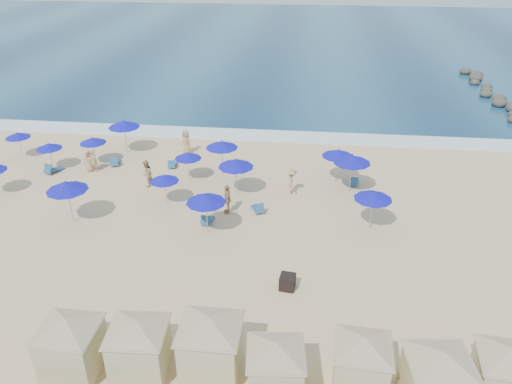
# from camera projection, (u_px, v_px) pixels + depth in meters

# --- Properties ---
(ground) EXTENTS (160.00, 160.00, 0.00)m
(ground) POSITION_uv_depth(u_px,v_px,m) (198.00, 237.00, 27.57)
(ground) COLOR #DDBB8C
(ground) RESTS_ON ground
(ocean) EXTENTS (160.00, 80.00, 0.06)m
(ocean) POSITION_uv_depth(u_px,v_px,m) (275.00, 40.00, 75.85)
(ocean) COLOR navy
(ocean) RESTS_ON ground
(surf_line) EXTENTS (160.00, 2.50, 0.08)m
(surf_line) POSITION_uv_depth(u_px,v_px,m) (238.00, 134.00, 41.16)
(surf_line) COLOR white
(surf_line) RESTS_ON ground
(rock_jetty) EXTENTS (2.56, 26.66, 0.96)m
(rock_jetty) POSITION_uv_depth(u_px,v_px,m) (504.00, 105.00, 46.93)
(rock_jetty) COLOR #312D29
(rock_jetty) RESTS_ON ground
(trash_bin) EXTENTS (0.80, 0.80, 0.71)m
(trash_bin) POSITION_uv_depth(u_px,v_px,m) (287.00, 282.00, 23.50)
(trash_bin) COLOR black
(trash_bin) RESTS_ON ground
(cabana_0) EXTENTS (4.41, 4.41, 2.77)m
(cabana_0) POSITION_uv_depth(u_px,v_px,m) (69.00, 338.00, 18.60)
(cabana_0) COLOR beige
(cabana_0) RESTS_ON ground
(cabana_1) EXTENTS (4.36, 4.36, 2.74)m
(cabana_1) POSITION_uv_depth(u_px,v_px,m) (138.00, 339.00, 18.57)
(cabana_1) COLOR beige
(cabana_1) RESTS_ON ground
(cabana_2) EXTENTS (4.67, 4.67, 2.93)m
(cabana_2) POSITION_uv_depth(u_px,v_px,m) (210.00, 337.00, 18.51)
(cabana_2) COLOR beige
(cabana_2) RESTS_ON ground
(cabana_3) EXTENTS (4.16, 4.16, 2.62)m
(cabana_3) POSITION_uv_depth(u_px,v_px,m) (276.00, 361.00, 17.71)
(cabana_3) COLOR beige
(cabana_3) RESTS_ON ground
(cabana_4) EXTENTS (4.20, 4.20, 2.64)m
(cabana_4) POSITION_uv_depth(u_px,v_px,m) (362.00, 355.00, 17.94)
(cabana_4) COLOR beige
(cabana_4) RESTS_ON ground
(cabana_5) EXTENTS (4.46, 4.46, 2.81)m
(cabana_5) POSITION_uv_depth(u_px,v_px,m) (439.00, 372.00, 17.16)
(cabana_5) COLOR beige
(cabana_5) RESTS_ON ground
(cabana_6) EXTENTS (4.25, 4.25, 2.68)m
(cabana_6) POSITION_uv_depth(u_px,v_px,m) (508.00, 368.00, 17.41)
(cabana_6) COLOR beige
(cabana_6) RESTS_ON ground
(umbrella_0) EXTENTS (1.81, 1.81, 2.06)m
(umbrella_0) POSITION_uv_depth(u_px,v_px,m) (18.00, 135.00, 36.29)
(umbrella_0) COLOR #A5A8AD
(umbrella_0) RESTS_ON ground
(umbrella_2) EXTENTS (1.89, 1.89, 2.15)m
(umbrella_2) POSITION_uv_depth(u_px,v_px,m) (93.00, 140.00, 35.18)
(umbrella_2) COLOR #A5A8AD
(umbrella_2) RESTS_ON ground
(umbrella_3) EXTENTS (2.36, 2.36, 2.68)m
(umbrella_3) POSITION_uv_depth(u_px,v_px,m) (67.00, 186.00, 27.93)
(umbrella_3) COLOR #A5A8AD
(umbrella_3) RESTS_ON ground
(umbrella_4) EXTENTS (2.35, 2.35, 2.67)m
(umbrella_4) POSITION_uv_depth(u_px,v_px,m) (124.00, 124.00, 36.82)
(umbrella_4) COLOR #A5A8AD
(umbrella_4) RESTS_ON ground
(umbrella_5) EXTENTS (1.79, 1.79, 2.03)m
(umbrella_5) POSITION_uv_depth(u_px,v_px,m) (164.00, 178.00, 30.07)
(umbrella_5) COLOR #A5A8AD
(umbrella_5) RESTS_ON ground
(umbrella_6) EXTENTS (2.21, 2.21, 2.52)m
(umbrella_6) POSITION_uv_depth(u_px,v_px,m) (206.00, 199.00, 26.94)
(umbrella_6) COLOR #A5A8AD
(umbrella_6) RESTS_ON ground
(umbrella_7) EXTENTS (2.20, 2.20, 2.50)m
(umbrella_7) POSITION_uv_depth(u_px,v_px,m) (222.00, 144.00, 33.71)
(umbrella_7) COLOR #A5A8AD
(umbrella_7) RESTS_ON ground
(umbrella_8) EXTENTS (2.24, 2.24, 2.55)m
(umbrella_8) POSITION_uv_depth(u_px,v_px,m) (236.00, 163.00, 30.92)
(umbrella_8) COLOR #A5A8AD
(umbrella_8) RESTS_ON ground
(umbrella_9) EXTENTS (2.12, 2.12, 2.42)m
(umbrella_9) POSITION_uv_depth(u_px,v_px,m) (338.00, 153.00, 32.62)
(umbrella_9) COLOR #A5A8AD
(umbrella_9) RESTS_ON ground
(umbrella_10) EXTENTS (2.37, 2.37, 2.69)m
(umbrella_10) POSITION_uv_depth(u_px,v_px,m) (352.00, 159.00, 31.19)
(umbrella_10) COLOR #A5A8AD
(umbrella_10) RESTS_ON ground
(umbrella_11) EXTENTS (2.14, 2.14, 2.44)m
(umbrella_11) POSITION_uv_depth(u_px,v_px,m) (373.00, 195.00, 27.41)
(umbrella_11) COLOR #A5A8AD
(umbrella_11) RESTS_ON ground
(umbrella_12) EXTENTS (1.81, 1.81, 2.05)m
(umbrella_12) POSITION_uv_depth(u_px,v_px,m) (49.00, 146.00, 34.47)
(umbrella_12) COLOR #A5A8AD
(umbrella_12) RESTS_ON ground
(umbrella_13) EXTENTS (1.82, 1.82, 2.07)m
(umbrella_13) POSITION_uv_depth(u_px,v_px,m) (188.00, 156.00, 32.97)
(umbrella_13) COLOR #A5A8AD
(umbrella_13) RESTS_ON ground
(beach_chair_0) EXTENTS (1.06, 1.52, 0.77)m
(beach_chair_0) POSITION_uv_depth(u_px,v_px,m) (52.00, 169.00, 34.70)
(beach_chair_0) COLOR #22517D
(beach_chair_0) RESTS_ON ground
(beach_chair_1) EXTENTS (0.81, 1.37, 0.70)m
(beach_chair_1) POSITION_uv_depth(u_px,v_px,m) (115.00, 162.00, 35.84)
(beach_chair_1) COLOR #22517D
(beach_chair_1) RESTS_ON ground
(beach_chair_2) EXTENTS (0.60, 1.19, 0.64)m
(beach_chair_2) POSITION_uv_depth(u_px,v_px,m) (172.00, 164.00, 35.53)
(beach_chair_2) COLOR #22517D
(beach_chair_2) RESTS_ON ground
(beach_chair_3) EXTENTS (0.63, 1.24, 0.66)m
(beach_chair_3) POSITION_uv_depth(u_px,v_px,m) (207.00, 220.00, 28.76)
(beach_chair_3) COLOR #22517D
(beach_chair_3) RESTS_ON ground
(beach_chair_4) EXTENTS (0.97, 1.37, 0.69)m
(beach_chair_4) POSITION_uv_depth(u_px,v_px,m) (258.00, 208.00, 29.95)
(beach_chair_4) COLOR #22517D
(beach_chair_4) RESTS_ON ground
(beach_chair_5) EXTENTS (0.71, 1.28, 0.67)m
(beach_chair_5) POSITION_uv_depth(u_px,v_px,m) (354.00, 182.00, 33.09)
(beach_chair_5) COLOR #22517D
(beach_chair_5) RESTS_ON ground
(beachgoer_0) EXTENTS (0.69, 0.56, 1.63)m
(beachgoer_0) POSITION_uv_depth(u_px,v_px,m) (93.00, 161.00, 34.66)
(beachgoer_0) COLOR tan
(beachgoer_0) RESTS_ON ground
(beachgoer_1) EXTENTS (0.71, 0.90, 1.83)m
(beachgoer_1) POSITION_uv_depth(u_px,v_px,m) (146.00, 173.00, 32.60)
(beachgoer_1) COLOR tan
(beachgoer_1) RESTS_ON ground
(beachgoer_2) EXTENTS (0.62, 1.13, 1.83)m
(beachgoer_2) POSITION_uv_depth(u_px,v_px,m) (227.00, 199.00, 29.55)
(beachgoer_2) COLOR tan
(beachgoer_2) RESTS_ON ground
(beachgoer_3) EXTENTS (0.75, 1.16, 1.69)m
(beachgoer_3) POSITION_uv_depth(u_px,v_px,m) (292.00, 182.00, 31.73)
(beachgoer_3) COLOR tan
(beachgoer_3) RESTS_ON ground
(beachgoer_4) EXTENTS (1.08, 1.03, 1.85)m
(beachgoer_4) POSITION_uv_depth(u_px,v_px,m) (186.00, 142.00, 37.37)
(beachgoer_4) COLOR tan
(beachgoer_4) RESTS_ON ground
(beachgoer_5) EXTENTS (0.92, 0.83, 1.57)m
(beachgoer_5) POSITION_uv_depth(u_px,v_px,m) (89.00, 161.00, 34.71)
(beachgoer_5) COLOR tan
(beachgoer_5) RESTS_ON ground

